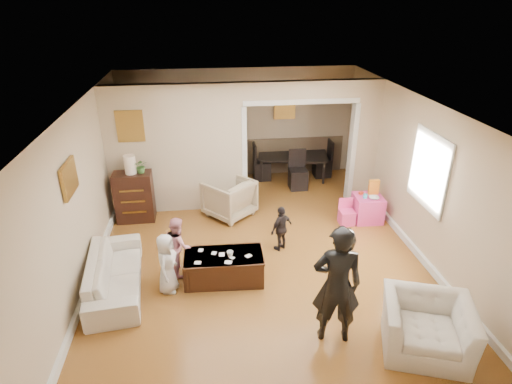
{
  "coord_description": "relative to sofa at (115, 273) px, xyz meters",
  "views": [
    {
      "loc": [
        -0.82,
        -6.21,
        4.12
      ],
      "look_at": [
        0.0,
        0.2,
        1.05
      ],
      "focal_mm": 29.45,
      "sensor_mm": 36.0,
      "label": 1
    }
  ],
  "objects": [
    {
      "name": "floor",
      "position": [
        2.29,
        0.76,
        -0.28
      ],
      "size": [
        7.0,
        7.0,
        0.0
      ],
      "primitive_type": "plane",
      "color": "#AA6A2B",
      "rests_on": "ground"
    },
    {
      "name": "partition_left",
      "position": [
        0.91,
        2.56,
        1.02
      ],
      "size": [
        2.75,
        0.18,
        2.6
      ],
      "primitive_type": "cube",
      "color": "#C0AD8C",
      "rests_on": "ground"
    },
    {
      "name": "partition_right",
      "position": [
        4.76,
        2.56,
        1.02
      ],
      "size": [
        0.55,
        0.18,
        2.6
      ],
      "primitive_type": "cube",
      "color": "#C0AD8C",
      "rests_on": "ground"
    },
    {
      "name": "partition_header",
      "position": [
        3.39,
        2.56,
        2.15
      ],
      "size": [
        2.22,
        0.18,
        0.35
      ],
      "primitive_type": "cube",
      "color": "#C0AD8C",
      "rests_on": "partition_right"
    },
    {
      "name": "window_pane",
      "position": [
        5.02,
        0.36,
        1.27
      ],
      "size": [
        0.03,
        0.95,
        1.1
      ],
      "primitive_type": "cube",
      "color": "white",
      "rests_on": "ground"
    },
    {
      "name": "framed_art_partition",
      "position": [
        0.09,
        2.46,
        1.57
      ],
      "size": [
        0.45,
        0.03,
        0.55
      ],
      "primitive_type": "cube",
      "color": "brown",
      "rests_on": "partition_left"
    },
    {
      "name": "framed_art_sofa_wall",
      "position": [
        -0.42,
        0.16,
        1.52
      ],
      "size": [
        0.03,
        0.55,
        0.4
      ],
      "primitive_type": "cube",
      "color": "brown"
    },
    {
      "name": "framed_art_alcove",
      "position": [
        3.39,
        4.2,
        1.42
      ],
      "size": [
        0.45,
        0.03,
        0.55
      ],
      "primitive_type": "cube",
      "color": "brown"
    },
    {
      "name": "sofa",
      "position": [
        0.0,
        0.0,
        0.0
      ],
      "size": [
        0.93,
        1.96,
        0.55
      ],
      "primitive_type": "imported",
      "rotation": [
        0.0,
        0.0,
        1.68
      ],
      "color": "beige",
      "rests_on": "ground"
    },
    {
      "name": "armchair_back",
      "position": [
        1.89,
        2.14,
        0.11
      ],
      "size": [
        1.19,
        1.19,
        0.78
      ],
      "primitive_type": "imported",
      "rotation": [
        0.0,
        0.0,
        3.88
      ],
      "color": "tan",
      "rests_on": "ground"
    },
    {
      "name": "armchair_front",
      "position": [
        4.09,
        -1.74,
        0.07
      ],
      "size": [
        1.3,
        1.22,
        0.69
      ],
      "primitive_type": "imported",
      "rotation": [
        0.0,
        0.0,
        -0.34
      ],
      "color": "beige",
      "rests_on": "ground"
    },
    {
      "name": "dresser",
      "position": [
        0.04,
        2.19,
        0.23
      ],
      "size": [
        0.73,
        0.41,
        1.0
      ],
      "primitive_type": "cube",
      "color": "black",
      "rests_on": "ground"
    },
    {
      "name": "table_lamp",
      "position": [
        0.04,
        2.19,
        0.91
      ],
      "size": [
        0.22,
        0.22,
        0.36
      ],
      "primitive_type": "cylinder",
      "color": "#FFE9CF",
      "rests_on": "dresser"
    },
    {
      "name": "potted_plant",
      "position": [
        0.24,
        2.19,
        0.87
      ],
      "size": [
        0.25,
        0.22,
        0.28
      ],
      "primitive_type": "imported",
      "color": "#437132",
      "rests_on": "dresser"
    },
    {
      "name": "coffee_table",
      "position": [
        1.66,
        0.01,
        -0.05
      ],
      "size": [
        1.25,
        0.68,
        0.46
      ],
      "primitive_type": "cube",
      "rotation": [
        0.0,
        0.0,
        -0.06
      ],
      "color": "#3D1E13",
      "rests_on": "ground"
    },
    {
      "name": "coffee_cup",
      "position": [
        1.76,
        -0.04,
        0.23
      ],
      "size": [
        0.1,
        0.1,
        0.09
      ],
      "primitive_type": "imported",
      "rotation": [
        0.0,
        0.0,
        -0.06
      ],
      "color": "white",
      "rests_on": "coffee_table"
    },
    {
      "name": "play_table",
      "position": [
        4.6,
        1.59,
        -0.02
      ],
      "size": [
        0.56,
        0.56,
        0.52
      ],
      "primitive_type": "cube",
      "rotation": [
        0.0,
        0.0,
        -0.04
      ],
      "color": "#EE3E95",
      "rests_on": "ground"
    },
    {
      "name": "cereal_box",
      "position": [
        4.72,
        1.69,
        0.39
      ],
      "size": [
        0.2,
        0.08,
        0.3
      ],
      "primitive_type": "cube",
      "rotation": [
        0.0,
        0.0,
        -0.04
      ],
      "color": "yellow",
      "rests_on": "play_table"
    },
    {
      "name": "cyan_cup",
      "position": [
        4.5,
        1.54,
        0.28
      ],
      "size": [
        0.08,
        0.08,
        0.08
      ],
      "primitive_type": "cylinder",
      "color": "#24A6B8",
      "rests_on": "play_table"
    },
    {
      "name": "toy_block",
      "position": [
        4.48,
        1.71,
        0.27
      ],
      "size": [
        0.09,
        0.08,
        0.05
      ],
      "primitive_type": "cube",
      "rotation": [
        0.0,
        0.0,
        0.31
      ],
      "color": "red",
      "rests_on": "play_table"
    },
    {
      "name": "play_bowl",
      "position": [
        4.65,
        1.47,
        0.26
      ],
      "size": [
        0.2,
        0.2,
        0.05
      ],
      "primitive_type": "imported",
      "rotation": [
        0.0,
        0.0,
        -0.04
      ],
      "color": "silver",
      "rests_on": "play_table"
    },
    {
      "name": "dining_table",
      "position": [
        3.56,
        3.9,
        0.01
      ],
      "size": [
        1.79,
        1.22,
        0.58
      ],
      "primitive_type": "imported",
      "rotation": [
        0.0,
        0.0,
        -0.2
      ],
      "color": "black",
      "rests_on": "ground"
    },
    {
      "name": "adult_person",
      "position": [
        2.99,
        -1.4,
        0.57
      ],
      "size": [
        0.67,
        0.5,
        1.68
      ],
      "primitive_type": "imported",
      "rotation": [
        0.0,
        0.0,
        2.98
      ],
      "color": "black",
      "rests_on": "ground"
    },
    {
      "name": "child_kneel_a",
      "position": [
        0.81,
        -0.14,
        0.2
      ],
      "size": [
        0.41,
        0.53,
        0.96
      ],
      "primitive_type": "imported",
      "rotation": [
        0.0,
        0.0,
        1.34
      ],
      "color": "silver",
      "rests_on": "ground"
    },
    {
      "name": "child_kneel_b",
      "position": [
        0.96,
        0.31,
        0.22
      ],
      "size": [
        0.5,
        0.57,
        0.99
      ],
      "primitive_type": "imported",
      "rotation": [
        0.0,
        0.0,
        1.86
      ],
      "color": "pink",
      "rests_on": "ground"
    },
    {
      "name": "child_toddler",
      "position": [
        2.71,
        0.76,
        0.14
      ],
      "size": [
        0.52,
        0.46,
        0.84
      ],
      "primitive_type": "imported",
      "rotation": [
        0.0,
        0.0,
        -2.5
      ],
      "color": "black",
      "rests_on": "ground"
    },
    {
      "name": "craft_papers",
      "position": [
        1.61,
        -0.04,
        0.18
      ],
      "size": [
        0.89,
        0.49,
        0.0
      ],
      "color": "white",
      "rests_on": "coffee_table"
    }
  ]
}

